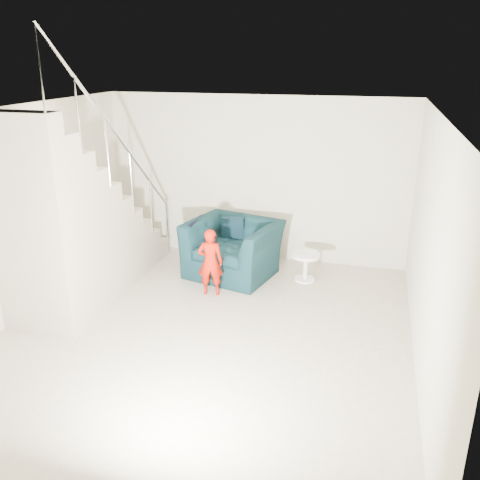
% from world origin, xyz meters
% --- Properties ---
extents(floor, '(5.50, 5.50, 0.00)m').
position_xyz_m(floor, '(0.00, 0.00, 0.00)').
color(floor, gray).
rests_on(floor, ground).
extents(ceiling, '(5.50, 5.50, 0.00)m').
position_xyz_m(ceiling, '(0.00, 0.00, 2.70)').
color(ceiling, silver).
rests_on(ceiling, back_wall).
extents(back_wall, '(5.00, 0.00, 5.00)m').
position_xyz_m(back_wall, '(0.00, 2.75, 1.35)').
color(back_wall, '#B9B096').
rests_on(back_wall, floor).
extents(front_wall, '(5.00, 0.00, 5.00)m').
position_xyz_m(front_wall, '(0.00, -2.75, 1.35)').
color(front_wall, '#B9B096').
rests_on(front_wall, floor).
extents(left_wall, '(0.00, 5.50, 5.50)m').
position_xyz_m(left_wall, '(-2.50, 0.00, 1.35)').
color(left_wall, '#B9B096').
rests_on(left_wall, floor).
extents(right_wall, '(0.00, 5.50, 5.50)m').
position_xyz_m(right_wall, '(2.50, 0.00, 1.35)').
color(right_wall, '#B9B096').
rests_on(right_wall, floor).
extents(armchair, '(1.55, 1.43, 0.85)m').
position_xyz_m(armchair, '(-0.16, 1.92, 0.43)').
color(armchair, black).
rests_on(armchair, floor).
extents(toddler, '(0.40, 0.31, 0.99)m').
position_xyz_m(toddler, '(-0.27, 1.14, 0.50)').
color(toddler, '#960704').
rests_on(toddler, floor).
extents(side_table, '(0.44, 0.44, 0.44)m').
position_xyz_m(side_table, '(0.99, 1.96, 0.29)').
color(side_table, white).
rests_on(side_table, floor).
extents(staircase, '(1.02, 3.03, 3.62)m').
position_xyz_m(staircase, '(-2.00, 0.55, 0.95)').
color(staircase, '#ADA089').
rests_on(staircase, floor).
extents(cushion, '(0.37, 0.17, 0.36)m').
position_xyz_m(cushion, '(-0.24, 2.23, 0.67)').
color(cushion, black).
rests_on(cushion, armchair).
extents(throw, '(0.06, 0.57, 0.63)m').
position_xyz_m(throw, '(-0.75, 1.88, 0.54)').
color(throw, black).
rests_on(throw, armchair).
extents(phone, '(0.04, 0.05, 0.10)m').
position_xyz_m(phone, '(-0.17, 1.09, 0.87)').
color(phone, black).
rests_on(phone, toddler).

